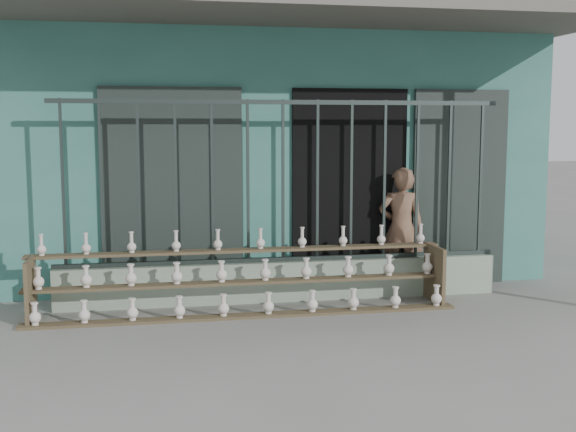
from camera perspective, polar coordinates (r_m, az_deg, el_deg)
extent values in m
plane|color=slate|center=(6.99, 1.55, -9.18)|extent=(60.00, 60.00, 0.00)
cube|color=#346E63|center=(10.95, -3.23, 5.24)|extent=(7.00, 5.00, 3.20)
cube|color=black|center=(8.72, 4.82, 2.10)|extent=(1.40, 0.12, 2.40)
cube|color=black|center=(8.37, -9.11, 1.82)|extent=(1.60, 0.08, 2.40)
cube|color=black|center=(9.16, 13.36, 2.17)|extent=(1.20, 0.08, 2.40)
cube|color=#59544C|center=(7.97, -0.28, 15.71)|extent=(7.40, 2.00, 0.12)
cube|color=gray|center=(8.17, -0.39, -5.14)|extent=(5.00, 0.20, 0.45)
cube|color=#283330|center=(7.93, -17.37, 2.38)|extent=(0.03, 0.03, 1.80)
cube|color=#283330|center=(7.89, -14.54, 2.46)|extent=(0.03, 0.03, 1.80)
cube|color=#283330|center=(7.87, -11.70, 2.53)|extent=(0.03, 0.03, 1.80)
cube|color=#283330|center=(7.88, -8.85, 2.60)|extent=(0.03, 0.03, 1.80)
cube|color=#283330|center=(7.90, -6.00, 2.65)|extent=(0.03, 0.03, 1.80)
cube|color=#283330|center=(7.94, -3.18, 2.71)|extent=(0.03, 0.03, 1.80)
cube|color=#283330|center=(8.00, -0.40, 2.75)|extent=(0.03, 0.03, 1.80)
cube|color=#283330|center=(8.08, 2.34, 2.79)|extent=(0.03, 0.03, 1.80)
cube|color=#283330|center=(8.18, 5.01, 2.82)|extent=(0.03, 0.03, 1.80)
cube|color=#283330|center=(8.29, 7.62, 2.84)|extent=(0.03, 0.03, 1.80)
cube|color=#283330|center=(8.42, 10.15, 2.86)|extent=(0.03, 0.03, 1.80)
cube|color=#283330|center=(8.57, 12.61, 2.87)|extent=(0.03, 0.03, 1.80)
cube|color=#283330|center=(8.73, 14.97, 2.88)|extent=(0.03, 0.03, 1.80)
cube|color=#283330|center=(7.98, -0.41, 8.99)|extent=(5.00, 0.04, 0.05)
cube|color=#283330|center=(8.12, -0.39, -3.42)|extent=(5.00, 0.04, 0.05)
cube|color=brown|center=(7.52, -3.31, -7.89)|extent=(4.50, 0.18, 0.03)
cube|color=brown|center=(7.69, -3.57, -5.25)|extent=(4.50, 0.18, 0.03)
cube|color=brown|center=(7.87, -3.82, -2.73)|extent=(4.50, 0.18, 0.03)
cube|color=brown|center=(7.73, -19.68, -5.56)|extent=(0.04, 0.55, 0.64)
cube|color=brown|center=(8.23, 11.50, -4.52)|extent=(0.04, 0.55, 0.64)
imported|color=brown|center=(8.71, 8.93, -1.03)|extent=(0.62, 0.49, 1.47)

